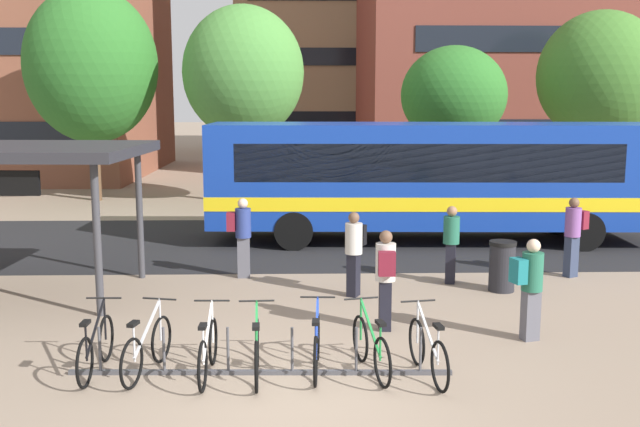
# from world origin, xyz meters

# --- Properties ---
(ground) EXTENTS (200.00, 200.00, 0.00)m
(ground) POSITION_xyz_m (0.00, 0.00, 0.00)
(ground) COLOR gray
(bus_lane_asphalt) EXTENTS (80.00, 7.20, 0.01)m
(bus_lane_asphalt) POSITION_xyz_m (0.00, 10.23, 0.00)
(bus_lane_asphalt) COLOR #232326
(bus_lane_asphalt) RESTS_ON ground
(city_bus) EXTENTS (12.11, 3.01, 3.20)m
(city_bus) POSITION_xyz_m (3.60, 10.23, 1.78)
(city_bus) COLOR #14389E
(city_bus) RESTS_ON ground
(bike_rack) EXTENTS (5.48, 0.23, 0.70)m
(bike_rack) POSITION_xyz_m (-0.61, 0.66, 0.10)
(bike_rack) COLOR #47474C
(bike_rack) RESTS_ON ground
(parked_bicycle_black_0) EXTENTS (0.52, 1.72, 0.99)m
(parked_bicycle_black_0) POSITION_xyz_m (-2.96, 0.75, 0.38)
(parked_bicycle_black_0) COLOR black
(parked_bicycle_black_0) RESTS_ON ground
(parked_bicycle_silver_1) EXTENTS (0.56, 1.69, 0.99)m
(parked_bicycle_silver_1) POSITION_xyz_m (-2.22, 0.70, 0.38)
(parked_bicycle_silver_1) COLOR black
(parked_bicycle_silver_1) RESTS_ON ground
(parked_bicycle_white_2) EXTENTS (0.52, 1.72, 0.99)m
(parked_bicycle_white_2) POSITION_xyz_m (-1.34, 0.57, 0.38)
(parked_bicycle_white_2) COLOR black
(parked_bicycle_white_2) RESTS_ON ground
(parked_bicycle_green_3) EXTENTS (0.52, 1.72, 0.99)m
(parked_bicycle_green_3) POSITION_xyz_m (-0.65, 0.54, 0.38)
(parked_bicycle_green_3) COLOR black
(parked_bicycle_green_3) RESTS_ON ground
(parked_bicycle_blue_4) EXTENTS (0.52, 1.72, 0.99)m
(parked_bicycle_blue_4) POSITION_xyz_m (0.19, 0.72, 0.38)
(parked_bicycle_blue_4) COLOR black
(parked_bicycle_blue_4) RESTS_ON ground
(parked_bicycle_green_5) EXTENTS (0.57, 1.69, 0.99)m
(parked_bicycle_green_5) POSITION_xyz_m (0.97, 0.65, 0.38)
(parked_bicycle_green_5) COLOR black
(parked_bicycle_green_5) RESTS_ON ground
(parked_bicycle_silver_6) EXTENTS (0.52, 1.71, 0.99)m
(parked_bicycle_silver_6) POSITION_xyz_m (1.76, 0.48, 0.38)
(parked_bicycle_silver_6) COLOR black
(parked_bicycle_silver_6) RESTS_ON ground
(commuter_maroon_pack_0) EXTENTS (0.61, 0.52, 1.75)m
(commuter_maroon_pack_0) POSITION_xyz_m (5.92, 6.25, 1.01)
(commuter_maroon_pack_0) COLOR #2D3851
(commuter_maroon_pack_0) RESTS_ON ground
(commuter_teal_pack_1) EXTENTS (0.59, 0.44, 1.67)m
(commuter_teal_pack_1) POSITION_xyz_m (3.66, 2.05, 0.96)
(commuter_teal_pack_1) COLOR #565660
(commuter_teal_pack_1) RESTS_ON ground
(commuter_black_pack_2) EXTENTS (0.43, 0.58, 1.65)m
(commuter_black_pack_2) POSITION_xyz_m (3.14, 5.78, 0.95)
(commuter_black_pack_2) COLOR black
(commuter_black_pack_2) RESTS_ON ground
(commuter_maroon_pack_3) EXTENTS (0.35, 0.53, 1.72)m
(commuter_maroon_pack_3) POSITION_xyz_m (1.39, 2.61, 0.99)
(commuter_maroon_pack_3) COLOR black
(commuter_maroon_pack_3) RESTS_ON ground
(commuter_maroon_pack_4) EXTENTS (0.52, 0.34, 1.75)m
(commuter_maroon_pack_4) POSITION_xyz_m (-1.32, 6.35, 1.01)
(commuter_maroon_pack_4) COLOR #565660
(commuter_maroon_pack_4) RESTS_ON ground
(commuter_black_pack_5) EXTENTS (0.51, 0.60, 1.69)m
(commuter_black_pack_5) POSITION_xyz_m (1.02, 4.81, 0.97)
(commuter_black_pack_5) COLOR black
(commuter_black_pack_5) RESTS_ON ground
(trash_bin) EXTENTS (0.55, 0.55, 1.03)m
(trash_bin) POSITION_xyz_m (4.05, 5.09, 0.52)
(trash_bin) COLOR #232328
(trash_bin) RESTS_ON ground
(street_tree_0) EXTENTS (4.56, 4.56, 7.01)m
(street_tree_0) POSITION_xyz_m (10.98, 17.85, 4.63)
(street_tree_0) COLOR brown
(street_tree_0) RESTS_ON ground
(street_tree_1) EXTENTS (3.73, 3.73, 5.67)m
(street_tree_1) POSITION_xyz_m (5.37, 16.79, 3.93)
(street_tree_1) COLOR brown
(street_tree_1) RESTS_ON ground
(street_tree_2) EXTENTS (4.84, 4.84, 7.87)m
(street_tree_2) POSITION_xyz_m (-7.75, 18.45, 5.02)
(street_tree_2) COLOR brown
(street_tree_2) RESTS_ON ground
(street_tree_3) EXTENTS (4.37, 4.37, 7.15)m
(street_tree_3) POSITION_xyz_m (-2.10, 17.64, 4.74)
(street_tree_3) COLOR brown
(street_tree_3) RESTS_ON ground
(building_centre_block) EXTENTS (15.07, 11.19, 15.85)m
(building_centre_block) POSITION_xyz_m (3.30, 43.40, 7.92)
(building_centre_block) COLOR tan
(building_centre_block) RESTS_ON ground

